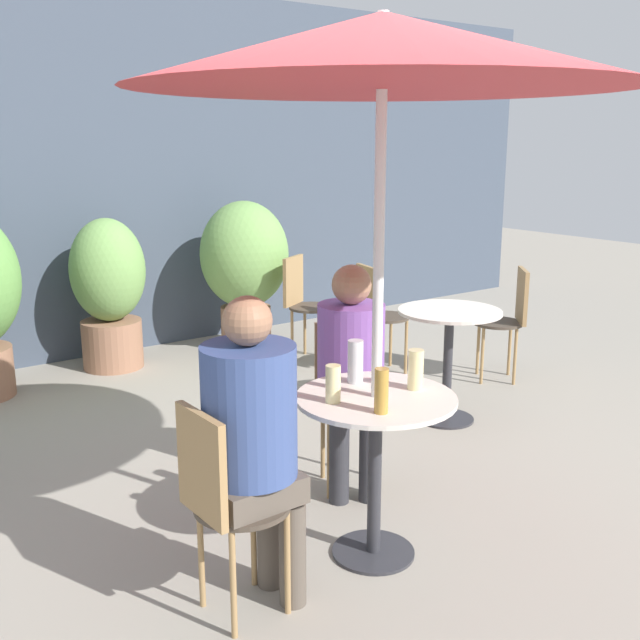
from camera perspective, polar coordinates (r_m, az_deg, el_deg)
The scene contains 18 objects.
ground_plane at distance 3.63m, azimuth 6.18°, elevation -15.94°, with size 20.00×20.00×0.00m, color gray.
storefront_wall at distance 6.44m, azimuth -16.87°, elevation 10.53°, with size 10.00×0.06×3.00m.
cafe_table_near at distance 3.23m, azimuth 4.24°, elevation -8.81°, with size 0.68×0.68×0.74m.
cafe_table_far at distance 4.83m, azimuth 9.78°, elevation -1.42°, with size 0.66×0.66×0.74m.
bistro_chair_0 at distance 3.93m, azimuth 2.03°, elevation -5.19°, with size 0.41×0.42×0.85m.
bistro_chair_1 at distance 2.84m, azimuth -7.43°, elevation -12.97°, with size 0.37×0.37×0.85m.
bistro_chair_2 at distance 5.76m, azimuth 14.26°, elevation 0.50°, with size 0.42×0.42×0.85m.
bistro_chair_3 at distance 6.14m, azimuth -1.36°, elevation 1.72°, with size 0.41×0.42×0.85m.
bistro_chair_5 at distance 5.76m, azimuth 4.31°, elevation 0.88°, with size 0.39×0.37×0.85m.
seated_person_0 at distance 3.74m, azimuth 2.40°, elevation -3.11°, with size 0.40×0.42×1.19m.
seated_person_1 at distance 2.82m, azimuth -5.12°, elevation -8.36°, with size 0.36×0.35×1.24m.
beer_glass_0 at distance 2.95m, azimuth 4.70°, elevation -5.40°, with size 0.06×0.06×0.18m.
beer_glass_1 at distance 3.24m, azimuth 7.30°, elevation -3.76°, with size 0.07×0.07×0.18m.
beer_glass_2 at distance 3.30m, azimuth 2.72°, elevation -3.18°, with size 0.07×0.07×0.19m.
beer_glass_3 at distance 3.06m, azimuth 0.99°, elevation -4.88°, with size 0.06×0.06×0.16m.
potted_plant_1 at distance 6.10m, azimuth -15.79°, elevation 2.37°, with size 0.58×0.58×1.19m.
potted_plant_2 at distance 6.44m, azimuth -5.77°, elevation 4.32°, with size 0.76×0.76×1.28m.
umbrella at distance 3.00m, azimuth 4.79°, elevation 19.72°, with size 1.97×1.97×2.25m.
Camera 1 is at (-2.15, -2.31, 1.79)m, focal length 42.00 mm.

